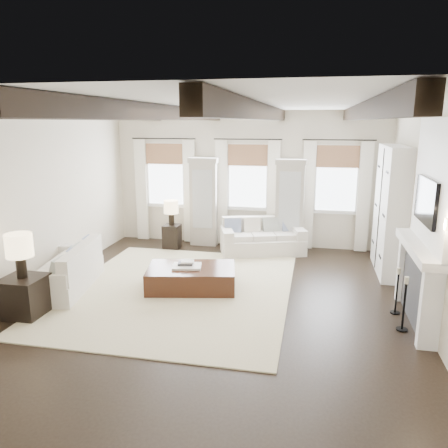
% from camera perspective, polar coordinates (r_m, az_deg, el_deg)
% --- Properties ---
extents(ground, '(7.50, 7.50, 0.00)m').
position_cam_1_polar(ground, '(7.34, -1.53, -10.42)').
color(ground, black).
rests_on(ground, ground).
extents(room_shell, '(6.54, 7.54, 3.22)m').
position_cam_1_polar(room_shell, '(7.55, 5.51, 5.14)').
color(room_shell, beige).
rests_on(room_shell, ground).
extents(area_rug, '(3.93, 4.66, 0.02)m').
position_cam_1_polar(area_rug, '(7.94, -6.01, -8.52)').
color(area_rug, beige).
rests_on(area_rug, ground).
extents(sofa_back, '(2.03, 1.38, 0.80)m').
position_cam_1_polar(sofa_back, '(10.06, 4.99, -1.96)').
color(sofa_back, silver).
rests_on(sofa_back, ground).
extents(sofa_left, '(1.17, 1.99, 0.80)m').
position_cam_1_polar(sofa_left, '(8.33, -19.72, -5.86)').
color(sofa_left, silver).
rests_on(sofa_left, ground).
extents(ottoman, '(1.70, 1.25, 0.41)m').
position_cam_1_polar(ottoman, '(7.92, -4.27, -7.05)').
color(ottoman, black).
rests_on(ottoman, ground).
extents(tray, '(0.56, 0.47, 0.04)m').
position_cam_1_polar(tray, '(7.85, -4.86, -5.54)').
color(tray, white).
rests_on(tray, ottoman).
extents(book_lower, '(0.29, 0.25, 0.04)m').
position_cam_1_polar(book_lower, '(7.88, -5.06, -5.15)').
color(book_lower, '#262628').
rests_on(book_lower, tray).
extents(book_upper, '(0.25, 0.21, 0.03)m').
position_cam_1_polar(book_upper, '(7.85, -4.79, -4.94)').
color(book_upper, beige).
rests_on(book_upper, book_lower).
extents(side_table_front, '(0.61, 0.61, 0.61)m').
position_cam_1_polar(side_table_front, '(7.51, -24.59, -8.57)').
color(side_table_front, black).
rests_on(side_table_front, ground).
extents(lamp_front, '(0.40, 0.40, 0.69)m').
position_cam_1_polar(lamp_front, '(7.28, -25.18, -2.85)').
color(lamp_front, black).
rests_on(lamp_front, side_table_front).
extents(side_table_back, '(0.38, 0.38, 0.57)m').
position_cam_1_polar(side_table_back, '(10.44, -6.81, -1.64)').
color(side_table_back, black).
rests_on(side_table_back, ground).
extents(lamp_back, '(0.34, 0.34, 0.59)m').
position_cam_1_polar(lamp_back, '(10.29, -6.91, 2.03)').
color(lamp_back, black).
rests_on(lamp_back, side_table_back).
extents(candlestick_near, '(0.17, 0.17, 0.82)m').
position_cam_1_polar(candlestick_near, '(6.86, 22.44, -10.14)').
color(candlestick_near, black).
rests_on(candlestick_near, ground).
extents(candlestick_far, '(0.15, 0.15, 0.75)m').
position_cam_1_polar(candlestick_far, '(7.40, 21.62, -8.58)').
color(candlestick_far, black).
rests_on(candlestick_far, ground).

